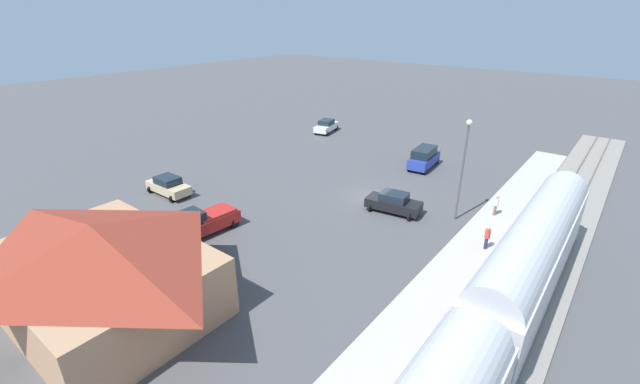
% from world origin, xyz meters
% --- Properties ---
extents(ground_plane, '(200.00, 200.00, 0.00)m').
position_xyz_m(ground_plane, '(0.00, 0.00, 0.00)').
color(ground_plane, '#4C4C4F').
extents(railway_track, '(4.80, 70.00, 0.30)m').
position_xyz_m(railway_track, '(-14.00, 0.00, 0.09)').
color(railway_track, gray).
rests_on(railway_track, ground).
extents(platform, '(3.20, 46.00, 0.30)m').
position_xyz_m(platform, '(-10.00, 0.00, 0.15)').
color(platform, '#B7B2A8').
rests_on(platform, ground).
extents(station_building, '(12.78, 9.42, 5.32)m').
position_xyz_m(station_building, '(4.00, 22.00, 2.75)').
color(station_building, tan).
rests_on(station_building, ground).
extents(pedestrian_on_platform, '(0.36, 0.36, 1.71)m').
position_xyz_m(pedestrian_on_platform, '(-10.70, 3.00, 1.28)').
color(pedestrian_on_platform, '#23284C').
rests_on(pedestrian_on_platform, platform).
extents(pedestrian_waiting_far, '(0.36, 0.36, 1.71)m').
position_xyz_m(pedestrian_waiting_far, '(-9.60, -2.69, 1.28)').
color(pedestrian_waiting_far, brown).
rests_on(pedestrian_waiting_far, platform).
extents(sedan_white, '(2.82, 4.80, 1.74)m').
position_xyz_m(sedan_white, '(16.92, -15.14, 0.88)').
color(sedan_white, white).
rests_on(sedan_white, ground).
extents(sedan_black, '(4.71, 2.74, 1.74)m').
position_xyz_m(sedan_black, '(-2.62, 1.35, 0.88)').
color(sedan_black, black).
rests_on(sedan_black, ground).
extents(sedan_tan, '(4.52, 2.31, 1.74)m').
position_xyz_m(sedan_tan, '(15.23, 10.77, 0.88)').
color(sedan_tan, '#C6B284').
rests_on(sedan_tan, ground).
extents(pickup_red, '(2.37, 5.54, 2.14)m').
position_xyz_m(pickup_red, '(6.80, 13.42, 1.03)').
color(pickup_red, red).
rests_on(pickup_red, ground).
extents(suv_blue, '(2.41, 5.06, 2.22)m').
position_xyz_m(suv_blue, '(0.08, -10.19, 1.15)').
color(suv_blue, '#283D9E').
rests_on(suv_blue, ground).
extents(light_pole_near_platform, '(0.44, 0.44, 8.15)m').
position_xyz_m(light_pole_near_platform, '(-7.20, -0.62, 5.09)').
color(light_pole_near_platform, '#515156').
rests_on(light_pole_near_platform, ground).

